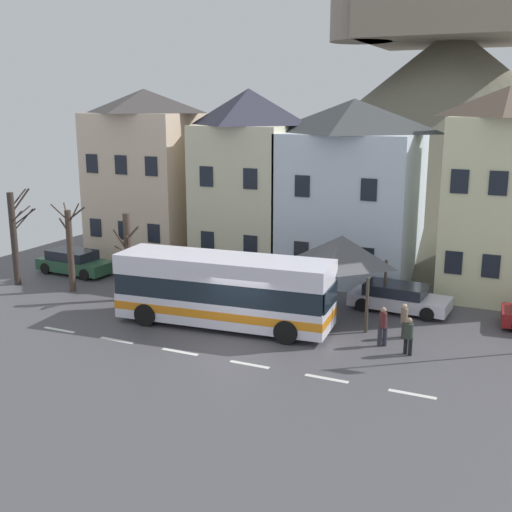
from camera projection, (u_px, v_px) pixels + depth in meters
name	position (u px, v px, depth m)	size (l,w,h in m)	color
ground_plane	(231.00, 346.00, 25.57)	(40.00, 60.00, 0.07)	#4D4B51
townhouse_00	(147.00, 175.00, 39.25)	(6.22, 5.21, 10.30)	beige
townhouse_01	(249.00, 181.00, 36.51)	(5.27, 5.31, 10.26)	beige
townhouse_02	(352.00, 190.00, 34.56)	(6.91, 6.17, 9.70)	silver
townhouse_03	(501.00, 194.00, 31.04)	(5.01, 5.27, 10.27)	beige
hilltop_castle	(447.00, 121.00, 49.49)	(37.91, 37.91, 23.92)	#646150
transit_bus	(224.00, 291.00, 27.46)	(9.61, 3.28, 3.08)	white
bus_shelter	(342.00, 251.00, 28.40)	(3.60, 3.60, 3.74)	#473D33
parked_car_00	(75.00, 262.00, 36.16)	(4.51, 2.14, 1.34)	#2A5339
parked_car_02	(166.00, 268.00, 35.04)	(4.02, 2.34, 1.29)	black
parked_car_03	(398.00, 298.00, 29.71)	(4.64, 2.23, 1.25)	silver
pedestrian_00	(320.00, 305.00, 28.03)	(0.28, 0.33, 1.46)	black
pedestrian_01	(409.00, 334.00, 24.39)	(0.35, 0.35, 1.50)	black
pedestrian_02	(404.00, 320.00, 26.16)	(0.30, 0.33, 1.47)	#38332D
pedestrian_03	(383.00, 326.00, 25.28)	(0.36, 0.31, 1.62)	#2D2D38
public_bench	(377.00, 296.00, 30.45)	(1.48, 0.48, 0.87)	brown
bare_tree_00	(15.00, 237.00, 33.55)	(1.37, 1.51, 5.13)	#382D28
bare_tree_01	(70.00, 248.00, 32.42)	(1.87, 1.66, 4.63)	#47382D
bare_tree_02	(128.00, 256.00, 30.92)	(1.25, 1.15, 4.33)	#47382D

